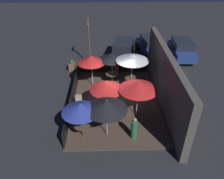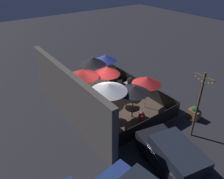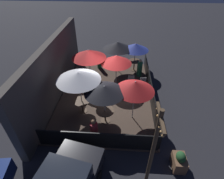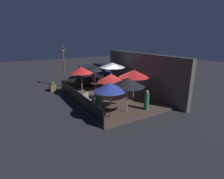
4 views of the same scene
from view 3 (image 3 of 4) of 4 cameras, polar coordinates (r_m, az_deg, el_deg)
ground_plane at (r=11.07m, az=-1.89°, el=-1.69°), size 60.00×60.00×0.00m
patio_deck at (r=11.03m, az=-1.90°, el=-1.45°), size 7.96×5.48×0.12m
building_wall at (r=10.78m, az=-18.10°, el=6.18°), size 9.56×0.36×3.43m
fence_front at (r=10.81m, az=12.41°, el=0.24°), size 7.76×0.05×0.95m
fence_side_left at (r=7.89m, az=-4.69°, el=-16.19°), size 0.05×5.28×0.95m
patio_umbrella_0 at (r=12.65m, az=7.72°, el=13.67°), size 1.86×1.86×2.10m
patio_umbrella_1 at (r=7.91m, az=-2.51°, el=0.02°), size 1.89×1.89×2.22m
patio_umbrella_2 at (r=8.52m, az=-10.93°, el=4.27°), size 2.18×2.18×2.48m
patio_umbrella_3 at (r=8.17m, az=7.55°, el=1.12°), size 1.88×1.88×2.29m
patio_umbrella_4 at (r=10.82m, az=1.42°, el=9.81°), size 1.92×1.92×2.12m
patio_umbrella_5 at (r=12.52m, az=1.83°, el=14.19°), size 2.08×2.08×2.22m
patio_umbrella_6 at (r=11.21m, az=-7.59°, el=11.47°), size 2.19×2.19×2.29m
dining_table_0 at (r=13.19m, az=7.28°, el=8.70°), size 0.88×0.88×0.78m
dining_table_1 at (r=8.85m, az=-2.26°, el=-7.52°), size 0.92×0.92×0.73m
dining_table_2 at (r=9.52m, az=-9.78°, el=-4.32°), size 0.89×0.89×0.74m
patio_chair_0 at (r=11.26m, az=9.86°, el=2.34°), size 0.46×0.46×0.91m
patio_chair_1 at (r=11.37m, az=6.27°, el=3.07°), size 0.45×0.45×0.91m
patron_0 at (r=8.07m, az=-5.81°, el=-13.39°), size 0.42×0.42×1.31m
patron_1 at (r=13.43m, az=-4.18°, el=9.36°), size 0.33×0.33×1.30m
patron_2 at (r=12.54m, az=9.00°, el=6.78°), size 0.47×0.47×1.29m
planter_box at (r=8.01m, az=21.09°, el=-21.00°), size 0.71×0.50×0.90m
light_post at (r=5.71m, az=13.04°, el=-19.41°), size 1.10×0.12×3.98m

